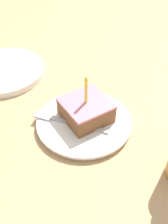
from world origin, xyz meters
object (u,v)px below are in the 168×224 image
object	(u,v)px
plate	(84,122)
cake_slice	(86,110)
fork	(66,121)
side_plate	(3,71)

from	to	relation	value
plate	cake_slice	xyz separation A→B (m)	(0.01, 0.00, 0.03)
plate	cake_slice	distance (m)	0.03
fork	side_plate	size ratio (longest dim) A/B	0.62
plate	fork	world-z (taller)	fork
fork	cake_slice	bearing A→B (deg)	-14.16
side_plate	cake_slice	bearing A→B (deg)	-72.65
cake_slice	fork	xyz separation A→B (m)	(-0.05, 0.01, -0.02)
cake_slice	side_plate	xyz separation A→B (m)	(-0.10, 0.32, -0.03)
cake_slice	side_plate	bearing A→B (deg)	107.35
fork	plate	bearing A→B (deg)	-21.29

